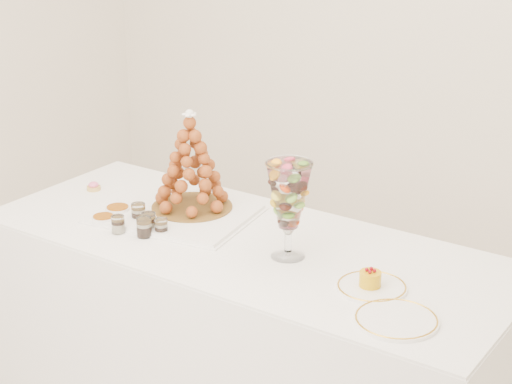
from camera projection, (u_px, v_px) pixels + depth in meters
The scene contains 15 objects.
buffet_table at pixel (245, 332), 3.24m from camera, with size 2.02×0.82×0.76m.
lace_tray at pixel (175, 214), 3.32m from camera, with size 0.57×0.43×0.02m, color white.
macaron_vase at pixel (289, 197), 2.90m from camera, with size 0.16×0.16×0.34m.
cake_plate at pixel (372, 287), 2.74m from camera, with size 0.23×0.23×0.01m, color white.
spare_plate at pixel (396, 320), 2.55m from camera, with size 0.25×0.25×0.01m, color white.
pink_tart at pixel (94, 187), 3.58m from camera, with size 0.06×0.06×0.04m.
verrine_a at pixel (138, 213), 3.26m from camera, with size 0.05×0.05×0.07m, color white.
verrine_b at pixel (149, 222), 3.17m from camera, with size 0.05×0.05×0.07m, color white.
verrine_c at pixel (161, 227), 3.14m from camera, with size 0.05×0.05×0.06m, color white.
verrine_d at pixel (118, 224), 3.16m from camera, with size 0.05×0.05×0.07m, color white.
verrine_e at pixel (144, 227), 3.12m from camera, with size 0.06×0.06×0.07m, color white.
ramekin_back at pixel (118, 211), 3.33m from camera, with size 0.09×0.09×0.03m, color white.
ramekin_front at pixel (103, 220), 3.25m from camera, with size 0.09×0.09×0.03m, color white.
croquembouche at pixel (191, 161), 3.28m from camera, with size 0.32×0.32×0.40m.
mousse_cake at pixel (370, 279), 2.73m from camera, with size 0.07×0.07×0.06m.
Camera 1 is at (1.68, -2.12, 2.03)m, focal length 60.00 mm.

